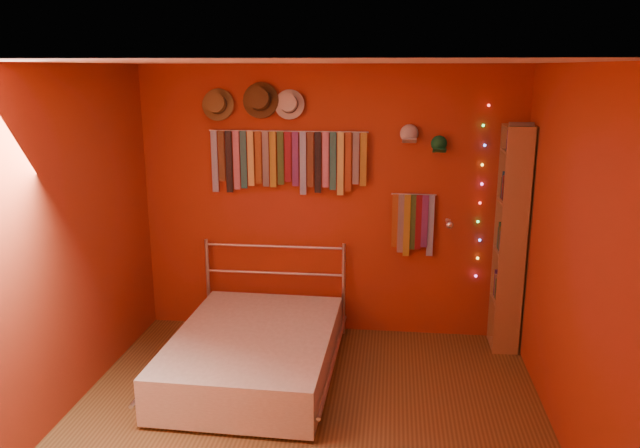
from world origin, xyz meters
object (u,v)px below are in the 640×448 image
at_px(bookshelf, 515,239).
at_px(bed, 254,352).
at_px(reading_lamp, 449,224).
at_px(tie_rack, 288,159).

distance_m(bookshelf, bed, 2.45).
relative_size(reading_lamp, bookshelf, 0.15).
bearing_deg(bookshelf, reading_lamp, -179.08).
xyz_separation_m(bookshelf, bed, (-2.16, -0.81, -0.81)).
distance_m(reading_lamp, bookshelf, 0.59).
bearing_deg(tie_rack, reading_lamp, -6.43).
xyz_separation_m(reading_lamp, bookshelf, (0.57, 0.01, -0.12)).
height_order(reading_lamp, bed, reading_lamp).
height_order(reading_lamp, bookshelf, bookshelf).
bearing_deg(reading_lamp, bed, -153.12).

